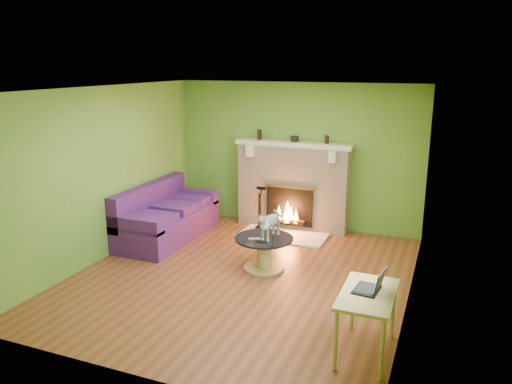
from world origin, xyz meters
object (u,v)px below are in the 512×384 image
sofa (165,218)px  coffee_table (264,251)px  desk (368,300)px  cat (271,224)px

sofa → coffee_table: 2.14m
sofa → coffee_table: bearing=-16.6°
desk → cat: 2.39m
cat → sofa: bearing=173.0°
coffee_table → cat: cat is taller
coffee_table → desk: bearing=-43.3°
coffee_table → cat: 0.42m
sofa → cat: (2.13, -0.56, 0.32)m
cat → coffee_table: bearing=-140.2°
desk → sofa: bearing=149.2°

